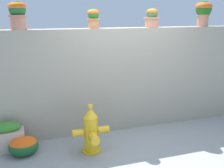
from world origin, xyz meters
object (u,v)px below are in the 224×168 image
Objects in this scene: flower_bush_left at (24,145)px; planter_box at (6,137)px; potted_plant_4 at (204,10)px; fire_hydrant at (91,131)px; potted_plant_1 at (18,13)px; potted_plant_3 at (152,17)px; potted_plant_2 at (93,17)px.

flower_bush_left is 0.81× the size of planter_box.
potted_plant_4 reaches higher than fire_hydrant.
potted_plant_4 reaches higher than potted_plant_1.
potted_plant_4 is (3.56, 0.03, 0.05)m from potted_plant_1.
potted_plant_4 is at bearing 1.16° from potted_plant_3.
flower_bush_left is 0.35m from planter_box.
fire_hydrant is at bearing -108.88° from potted_plant_2.
potted_plant_1 is 1.27m from potted_plant_2.
planter_box is at bearing -168.05° from potted_plant_2.
potted_plant_4 is 4.42m from planter_box.
flower_bush_left is at bearing -157.73° from potted_plant_2.
potted_plant_1 is 3.56m from potted_plant_4.
potted_plant_1 reaches higher than flower_bush_left.
potted_plant_2 is 0.59× the size of planter_box.
planter_box reaches higher than flower_bush_left.
flower_bush_left is (-3.64, -0.56, -2.13)m from potted_plant_4.
potted_plant_2 is 2.00m from fire_hydrant.
potted_plant_3 is 3.37m from planter_box.
potted_plant_4 is 4.25m from flower_bush_left.
potted_plant_4 reaches higher than potted_plant_2.
flower_bush_left is at bearing -171.27° from potted_plant_4.
potted_plant_2 reaches higher than flower_bush_left.
fire_hydrant is at bearing -162.23° from potted_plant_4.
fire_hydrant is (-0.28, -0.82, -1.80)m from potted_plant_2.
fire_hydrant is 1.41× the size of planter_box.
planter_box is at bearing -136.76° from potted_plant_1.
flower_bush_left is (-1.07, 0.27, -0.21)m from fire_hydrant.
planter_box is (-3.90, -0.35, -2.04)m from potted_plant_4.
fire_hydrant is 1.73× the size of flower_bush_left.
potted_plant_3 is at bearing -0.80° from potted_plant_2.
potted_plant_2 is at bearing 71.12° from fire_hydrant.
potted_plant_1 is at bearing 141.15° from fire_hydrant.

